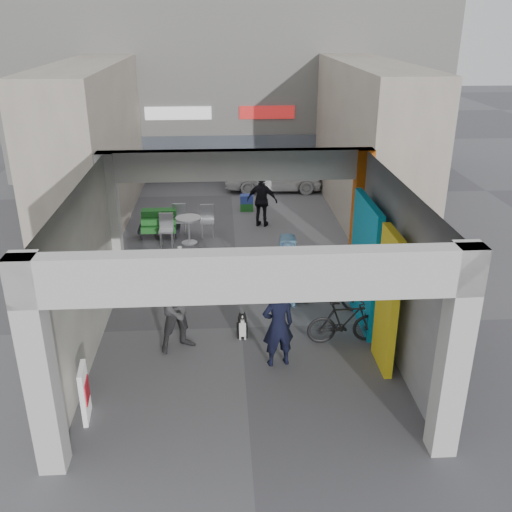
{
  "coord_description": "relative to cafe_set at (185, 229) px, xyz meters",
  "views": [
    {
      "loc": [
        -0.36,
        -10.96,
        6.37
      ],
      "look_at": [
        0.38,
        1.0,
        1.28
      ],
      "focal_mm": 40.0,
      "sensor_mm": 36.0,
      "label": 1
    }
  ],
  "objects": [
    {
      "name": "bollard_left",
      "position": [
        0.05,
        -3.1,
        0.15
      ],
      "size": [
        0.09,
        0.09,
        0.99
      ],
      "primitive_type": "cylinder",
      "color": "gray",
      "rests_on": "ground"
    },
    {
      "name": "bollard_center",
      "position": [
        1.37,
        -3.27,
        0.08
      ],
      "size": [
        0.09,
        0.09,
        0.84
      ],
      "primitive_type": "cylinder",
      "color": "gray",
      "rests_on": "ground"
    },
    {
      "name": "plaza_bldg_right",
      "position": [
        6.0,
        2.03,
        2.15
      ],
      "size": [
        2.0,
        9.0,
        5.0
      ],
      "primitive_type": "cube",
      "color": "#B4A795",
      "rests_on": "ground"
    },
    {
      "name": "far_building",
      "position": [
        1.5,
        8.53,
        3.65
      ],
      "size": [
        18.0,
        4.08,
        8.0
      ],
      "color": "beige",
      "rests_on": "ground"
    },
    {
      "name": "produce_stand",
      "position": [
        -0.82,
        0.28,
        -0.02
      ],
      "size": [
        1.26,
        0.68,
        0.83
      ],
      "rotation": [
        0.0,
        0.0,
        -0.31
      ],
      "color": "black",
      "rests_on": "ground"
    },
    {
      "name": "man_with_dog",
      "position": [
        2.16,
        -6.91,
        0.52
      ],
      "size": [
        0.71,
        0.54,
        1.73
      ],
      "primitive_type": "imported",
      "rotation": [
        0.0,
        0.0,
        3.36
      ],
      "color": "black",
      "rests_on": "ground"
    },
    {
      "name": "man_elderly",
      "position": [
        2.61,
        -4.36,
        0.54
      ],
      "size": [
        0.92,
        0.66,
        1.77
      ],
      "primitive_type": "imported",
      "rotation": [
        0.0,
        0.0,
        -0.11
      ],
      "color": "#5985AE",
      "rests_on": "ground"
    },
    {
      "name": "cafe_set",
      "position": [
        0.0,
        0.0,
        0.0
      ],
      "size": [
        1.61,
        1.3,
        0.98
      ],
      "rotation": [
        0.0,
        0.0,
        -0.32
      ],
      "color": "#A9AAAE",
      "rests_on": "ground"
    },
    {
      "name": "advert_board_far",
      "position": [
        -1.24,
        -3.79,
        0.16
      ],
      "size": [
        0.1,
        0.55,
        1.0
      ],
      "rotation": [
        0.0,
        0.0,
        0.0
      ],
      "color": "white",
      "rests_on": "ground"
    },
    {
      "name": "bicycle_rear",
      "position": [
        3.63,
        -6.18,
        0.13
      ],
      "size": [
        1.61,
        0.52,
        0.95
      ],
      "primitive_type": "imported",
      "rotation": [
        0.0,
        0.0,
        1.62
      ],
      "color": "black",
      "rests_on": "ground"
    },
    {
      "name": "plaza_bldg_left",
      "position": [
        -3.0,
        2.03,
        2.15
      ],
      "size": [
        2.0,
        9.0,
        5.0
      ],
      "primitive_type": "cube",
      "color": "#B4A795",
      "rests_on": "ground"
    },
    {
      "name": "border_collie",
      "position": [
        1.51,
        -5.86,
        -0.1
      ],
      "size": [
        0.23,
        0.45,
        0.62
      ],
      "rotation": [
        0.0,
        0.0,
        0.0
      ],
      "color": "black",
      "rests_on": "ground"
    },
    {
      "name": "man_back_turned",
      "position": [
        0.26,
        -6.22,
        0.61
      ],
      "size": [
        1.16,
        1.07,
        1.91
      ],
      "primitive_type": "imported",
      "rotation": [
        0.0,
        0.0,
        0.47
      ],
      "color": "#38383A",
      "rests_on": "ground"
    },
    {
      "name": "advert_board_near",
      "position": [
        -1.24,
        -8.35,
        0.16
      ],
      "size": [
        0.14,
        0.56,
        1.0
      ],
      "rotation": [
        0.0,
        0.0,
        0.1
      ],
      "color": "white",
      "rests_on": "ground"
    },
    {
      "name": "white_van",
      "position": [
        3.18,
        5.18,
        0.3
      ],
      "size": [
        3.85,
        1.7,
        1.29
      ],
      "primitive_type": "imported",
      "rotation": [
        0.0,
        0.0,
        1.52
      ],
      "color": "white",
      "rests_on": "ground"
    },
    {
      "name": "arcade_canopy",
      "position": [
        2.04,
        -6.29,
        1.96
      ],
      "size": [
        6.4,
        6.45,
        6.4
      ],
      "color": "beige",
      "rests_on": "ground"
    },
    {
      "name": "crate_stack",
      "position": [
        2.0,
        2.71,
        -0.07
      ],
      "size": [
        0.46,
        0.36,
        0.56
      ],
      "rotation": [
        0.0,
        0.0,
        -0.03
      ],
      "color": "#19591E",
      "rests_on": "ground"
    },
    {
      "name": "bollard_right",
      "position": [
        2.99,
        -2.88,
        0.13
      ],
      "size": [
        0.09,
        0.09,
        0.95
      ],
      "primitive_type": "cylinder",
      "color": "gray",
      "rests_on": "ground"
    },
    {
      "name": "man_crates",
      "position": [
        2.43,
        1.08,
        0.51
      ],
      "size": [
        1.08,
        0.73,
        1.71
      ],
      "primitive_type": "imported",
      "rotation": [
        0.0,
        0.0,
        2.8
      ],
      "color": "black",
      "rests_on": "ground"
    },
    {
      "name": "bicycle_front",
      "position": [
        3.58,
        -4.62,
        0.13
      ],
      "size": [
        1.89,
        1.27,
        0.94
      ],
      "primitive_type": "imported",
      "rotation": [
        0.0,
        0.0,
        1.18
      ],
      "color": "black",
      "rests_on": "ground"
    },
    {
      "name": "ground",
      "position": [
        1.5,
        -5.47,
        -0.35
      ],
      "size": [
        90.0,
        90.0,
        0.0
      ],
      "primitive_type": "plane",
      "color": "#5A595F",
      "rests_on": "ground"
    }
  ]
}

